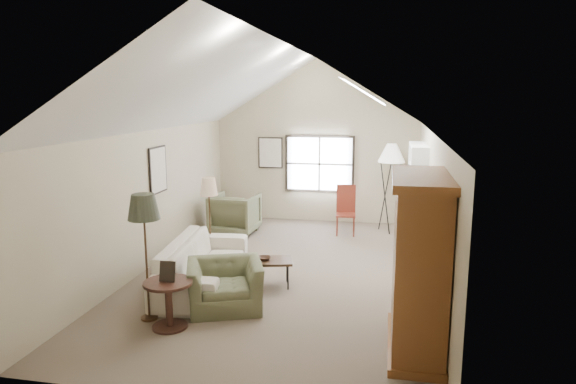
% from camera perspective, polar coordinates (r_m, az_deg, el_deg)
% --- Properties ---
extents(room_shell, '(5.01, 8.01, 4.00)m').
position_cam_1_polar(room_shell, '(8.76, -0.51, 11.21)').
color(room_shell, brown).
rests_on(room_shell, ground).
extents(window, '(1.72, 0.08, 1.42)m').
position_cam_1_polar(window, '(12.76, 3.52, 3.13)').
color(window, black).
rests_on(window, room_shell).
extents(skylight, '(0.80, 1.20, 0.52)m').
position_cam_1_polar(skylight, '(9.49, 8.47, 11.14)').
color(skylight, white).
rests_on(skylight, room_shell).
extents(wall_art, '(1.97, 3.71, 0.88)m').
position_cam_1_polar(wall_art, '(11.22, -7.95, 3.43)').
color(wall_art, black).
rests_on(wall_art, room_shell).
extents(armoire, '(0.60, 1.50, 2.20)m').
position_cam_1_polar(armoire, '(6.52, 14.35, -7.81)').
color(armoire, brown).
rests_on(armoire, ground).
extents(tv_alcove, '(0.32, 1.30, 2.10)m').
position_cam_1_polar(tv_alcove, '(10.39, 14.08, -0.61)').
color(tv_alcove, white).
rests_on(tv_alcove, ground).
extents(media_console, '(0.34, 1.18, 0.60)m').
position_cam_1_polar(media_console, '(10.58, 13.76, -5.12)').
color(media_console, '#382316').
rests_on(media_console, ground).
extents(tv_panel, '(0.05, 0.90, 0.55)m').
position_cam_1_polar(tv_panel, '(10.43, 13.91, -1.84)').
color(tv_panel, black).
rests_on(tv_panel, media_console).
extents(sofa, '(1.29, 2.74, 0.77)m').
position_cam_1_polar(sofa, '(8.72, -9.40, -7.79)').
color(sofa, beige).
rests_on(sofa, ground).
extents(armchair_near, '(1.35, 1.27, 0.70)m').
position_cam_1_polar(armchair_near, '(7.81, -7.03, -10.24)').
color(armchair_near, '#5D6043').
rests_on(armchair_near, ground).
extents(armchair_far, '(1.05, 1.08, 0.92)m').
position_cam_1_polar(armchair_far, '(11.78, -5.92, -2.43)').
color(armchair_far, '#595E42').
rests_on(armchair_far, ground).
extents(coffee_table, '(0.99, 0.70, 0.46)m').
position_cam_1_polar(coffee_table, '(8.62, -2.60, -8.98)').
color(coffee_table, '#3D2619').
rests_on(coffee_table, ground).
extents(bowl, '(0.26, 0.26, 0.05)m').
position_cam_1_polar(bowl, '(8.54, -2.61, -7.37)').
color(bowl, '#3D2519').
rests_on(bowl, coffee_table).
extents(side_table, '(0.73, 0.73, 0.66)m').
position_cam_1_polar(side_table, '(7.32, -13.09, -12.08)').
color(side_table, '#3B2018').
rests_on(side_table, ground).
extents(side_chair, '(0.47, 0.47, 1.12)m').
position_cam_1_polar(side_chair, '(11.69, 6.44, -2.05)').
color(side_chair, maroon).
rests_on(side_chair, ground).
extents(tripod_lamp, '(0.61, 0.61, 2.09)m').
position_cam_1_polar(tripod_lamp, '(11.99, 11.30, 0.48)').
color(tripod_lamp, white).
rests_on(tripod_lamp, ground).
extents(dark_lamp, '(0.48, 0.48, 1.85)m').
position_cam_1_polar(dark_lamp, '(7.45, -15.48, -6.93)').
color(dark_lamp, black).
rests_on(dark_lamp, ground).
extents(tan_lamp, '(0.36, 0.36, 1.66)m').
position_cam_1_polar(tan_lamp, '(9.78, -8.69, -3.02)').
color(tan_lamp, tan).
rests_on(tan_lamp, ground).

